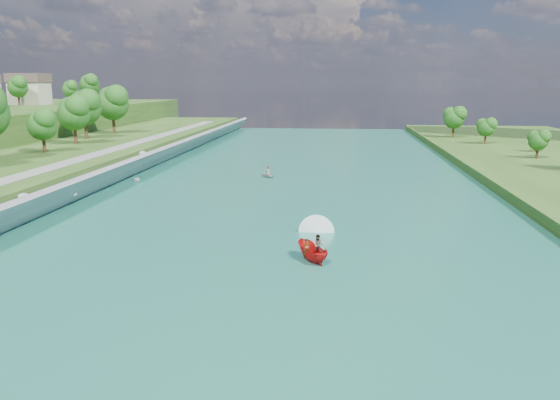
# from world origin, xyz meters

# --- Properties ---
(ground) EXTENTS (260.00, 260.00, 0.00)m
(ground) POSITION_xyz_m (0.00, 0.00, 0.00)
(ground) COLOR #2D5119
(ground) RESTS_ON ground
(river_water) EXTENTS (55.00, 240.00, 0.10)m
(river_water) POSITION_xyz_m (0.00, 20.00, 0.05)
(river_water) COLOR #1A6352
(river_water) RESTS_ON ground
(ridge_west) EXTENTS (60.00, 120.00, 9.00)m
(ridge_west) POSITION_xyz_m (-82.50, 95.00, 4.50)
(ridge_west) COLOR #2D5119
(ridge_west) RESTS_ON ground
(riprap_bank) EXTENTS (4.22, 236.00, 4.34)m
(riprap_bank) POSITION_xyz_m (-25.86, 18.89, 1.82)
(riprap_bank) COLOR slate
(riprap_bank) RESTS_ON ground
(riverside_path) EXTENTS (3.00, 200.00, 0.10)m
(riverside_path) POSITION_xyz_m (-32.50, 20.00, 3.55)
(riverside_path) COLOR gray
(riverside_path) RESTS_ON berm_west
(trees_ridge) EXTENTS (19.40, 67.27, 9.98)m
(trees_ridge) POSITION_xyz_m (-74.11, 101.03, 13.42)
(trees_ridge) COLOR #165418
(trees_ridge) RESTS_ON ridge_west
(motorboat) EXTENTS (3.60, 19.03, 2.13)m
(motorboat) POSITION_xyz_m (4.25, 4.03, 0.82)
(motorboat) COLOR red
(motorboat) RESTS_ON river_water
(raft) EXTENTS (3.72, 3.97, 1.71)m
(raft) POSITION_xyz_m (-4.81, 43.69, 0.49)
(raft) COLOR #909398
(raft) RESTS_ON river_water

